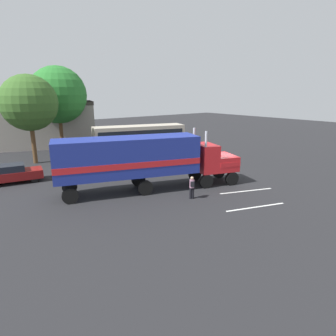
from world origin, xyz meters
name	(u,v)px	position (x,y,z in m)	size (l,w,h in m)	color
ground_plane	(218,179)	(0.00, 0.00, 0.00)	(120.00, 120.00, 0.00)	#232326
lane_stripe_near	(246,191)	(-0.68, -3.50, 0.01)	(4.40, 0.16, 0.01)	silver
lane_stripe_mid	(256,207)	(-2.86, -5.91, 0.01)	(4.40, 0.16, 0.01)	silver
semi_truck	(143,158)	(-6.75, 1.57, 2.52)	(14.18, 7.05, 4.50)	red
person_bystander	(192,187)	(-5.07, -2.11, 0.89)	(0.43, 0.47, 1.63)	black
parked_bus	(139,137)	(0.71, 13.58, 2.07)	(11.28, 5.51, 3.40)	#BFB29E
parked_car	(13,173)	(-14.17, 9.85, 0.81)	(4.64, 2.53, 1.57)	maroon
tree_left	(29,103)	(-10.81, 16.10, 6.26)	(5.68, 5.68, 9.12)	brown
tree_center	(58,95)	(-6.32, 20.68, 6.98)	(6.89, 6.89, 10.44)	brown
building_backdrop	(39,123)	(-7.47, 25.95, 3.28)	(15.50, 10.43, 6.13)	#9E938C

